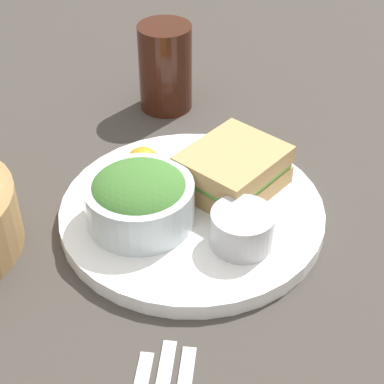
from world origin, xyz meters
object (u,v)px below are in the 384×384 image
sandwich (233,170)px  salad_bowl (139,198)px  dressing_cup (242,229)px  drink_glass (165,67)px  plate (192,213)px

sandwich → salad_bowl: size_ratio=1.08×
dressing_cup → drink_glass: 0.31m
sandwich → dressing_cup: sandwich is taller
dressing_cup → sandwich: bearing=31.7°
dressing_cup → drink_glass: size_ratio=0.54×
sandwich → dressing_cup: 0.09m
sandwich → dressing_cup: size_ratio=1.91×
sandwich → dressing_cup: bearing=-148.3°
salad_bowl → drink_glass: bearing=24.8°
sandwich → drink_glass: (0.14, 0.17, 0.02)m
salad_bowl → drink_glass: drink_glass is taller
plate → sandwich: sandwich is taller
plate → sandwich: (0.05, -0.02, 0.03)m
salad_bowl → dressing_cup: size_ratio=1.77×
plate → dressing_cup: dressing_cup is taller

